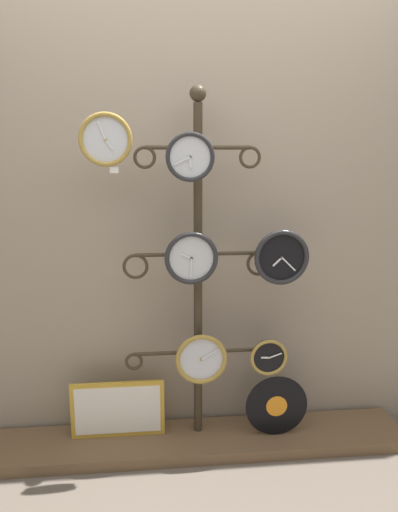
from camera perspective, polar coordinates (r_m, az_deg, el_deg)
The scene contains 13 objects.
ground_plane at distance 2.55m, azimuth 0.94°, elevation -25.08°, with size 12.00×12.00×0.00m, color brown.
shop_wall at distance 2.61m, azimuth -0.49°, elevation 8.89°, with size 4.40×0.04×2.80m.
low_shelf at distance 2.82m, azimuth 0.02°, elevation -20.36°, with size 2.20×0.36×0.06m.
display_stand at distance 2.58m, azimuth -0.12°, elevation -6.53°, with size 0.76×0.34×1.84m.
clock_top_left at distance 2.36m, azimuth -10.63°, elevation 12.96°, with size 0.24×0.04×0.24m.
clock_top_center at distance 2.33m, azimuth -1.03°, elevation 11.25°, with size 0.23×0.04×0.23m.
clock_middle_center at distance 2.41m, azimuth -0.88°, elevation -0.24°, with size 0.26×0.04×0.26m.
clock_middle_right at distance 2.48m, azimuth 9.41°, elevation -0.14°, with size 0.28×0.04×0.28m.
clock_bottom_center at distance 2.58m, azimuth 0.26°, elevation -11.69°, with size 0.27×0.04×0.27m.
clock_bottom_right at distance 2.65m, azimuth 7.96°, elevation -11.37°, with size 0.20×0.04×0.20m.
vinyl_record at distance 2.76m, azimuth 8.85°, elevation -16.57°, with size 0.33×0.01×0.33m.
picture_frame at distance 2.76m, azimuth -9.26°, elevation -16.92°, with size 0.49×0.02×0.30m.
price_tag_upper at distance 2.36m, azimuth -9.68°, elevation 9.66°, with size 0.04×0.00×0.03m.
Camera 1 is at (-0.25, -2.03, 1.53)m, focal length 35.00 mm.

